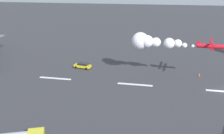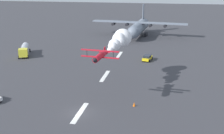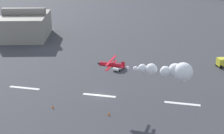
{
  "view_description": "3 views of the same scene",
  "coord_description": "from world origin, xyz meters",
  "px_view_note": "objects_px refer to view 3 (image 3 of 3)",
  "views": [
    {
      "loc": [
        14.0,
        52.57,
        22.07
      ],
      "look_at": [
        24.72,
        0.0,
        3.85
      ],
      "focal_mm": 40.09,
      "sensor_mm": 36.0,
      "label": 1
    },
    {
      "loc": [
        -42.52,
        -13.96,
        21.86
      ],
      "look_at": [
        19.88,
        -1.58,
        2.14
      ],
      "focal_mm": 46.47,
      "sensor_mm": 36.0,
      "label": 2
    },
    {
      "loc": [
        17.71,
        -65.4,
        33.31
      ],
      "look_at": [
        3.73,
        -2.76,
        8.59
      ],
      "focal_mm": 50.65,
      "sensor_mm": 36.0,
      "label": 3
    }
  ],
  "objects_px": {
    "airport_staff_sedan": "(119,67)",
    "traffic_cone_far": "(109,114)",
    "traffic_cone_near": "(53,106)",
    "stunt_biplane_red": "(169,71)"
  },
  "relations": [
    {
      "from": "stunt_biplane_red",
      "to": "traffic_cone_far",
      "type": "xyz_separation_m",
      "value": [
        -11.71,
        -4.83,
        -8.86
      ]
    },
    {
      "from": "traffic_cone_near",
      "to": "traffic_cone_far",
      "type": "xyz_separation_m",
      "value": [
        12.75,
        -0.42,
        0.0
      ]
    },
    {
      "from": "stunt_biplane_red",
      "to": "traffic_cone_near",
      "type": "height_order",
      "value": "stunt_biplane_red"
    },
    {
      "from": "stunt_biplane_red",
      "to": "airport_staff_sedan",
      "type": "height_order",
      "value": "stunt_biplane_red"
    },
    {
      "from": "airport_staff_sedan",
      "to": "traffic_cone_far",
      "type": "height_order",
      "value": "airport_staff_sedan"
    },
    {
      "from": "airport_staff_sedan",
      "to": "traffic_cone_far",
      "type": "xyz_separation_m",
      "value": [
        3.13,
        -26.26,
        -0.44
      ]
    },
    {
      "from": "stunt_biplane_red",
      "to": "airport_staff_sedan",
      "type": "bearing_deg",
      "value": 124.72
    },
    {
      "from": "airport_staff_sedan",
      "to": "traffic_cone_near",
      "type": "xyz_separation_m",
      "value": [
        -9.61,
        -25.84,
        -0.44
      ]
    },
    {
      "from": "stunt_biplane_red",
      "to": "traffic_cone_far",
      "type": "distance_m",
      "value": 15.46
    },
    {
      "from": "stunt_biplane_red",
      "to": "airport_staff_sedan",
      "type": "relative_size",
      "value": 4.42
    }
  ]
}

